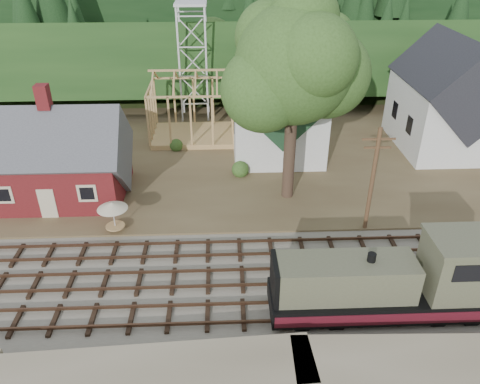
{
  "coord_description": "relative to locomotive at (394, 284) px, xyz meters",
  "views": [
    {
      "loc": [
        -3.15,
        -22.24,
        19.32
      ],
      "look_at": [
        -1.96,
        6.0,
        3.0
      ],
      "focal_mm": 35.0,
      "sensor_mm": 36.0,
      "label": 1
    }
  ],
  "objects": [
    {
      "name": "ground",
      "position": [
        -6.12,
        3.0,
        -2.19
      ],
      "size": [
        140.0,
        140.0,
        0.0
      ],
      "primitive_type": "plane",
      "color": "#384C1E",
      "rests_on": "ground"
    },
    {
      "name": "railroad_bed",
      "position": [
        -6.12,
        3.0,
        -2.11
      ],
      "size": [
        64.0,
        11.0,
        0.16
      ],
      "primitive_type": "cube",
      "color": "#726B5B",
      "rests_on": "ground"
    },
    {
      "name": "village_flat",
      "position": [
        -6.12,
        21.0,
        -2.04
      ],
      "size": [
        64.0,
        26.0,
        0.3
      ],
      "primitive_type": "cube",
      "color": "brown",
      "rests_on": "ground"
    },
    {
      "name": "hillside",
      "position": [
        -6.12,
        45.0,
        -2.19
      ],
      "size": [
        70.0,
        28.96,
        12.74
      ],
      "primitive_type": "cube",
      "rotation": [
        -0.17,
        0.0,
        0.0
      ],
      "color": "#1E3F19",
      "rests_on": "ground"
    },
    {
      "name": "ridge",
      "position": [
        -6.12,
        61.0,
        -2.19
      ],
      "size": [
        80.0,
        20.0,
        12.0
      ],
      "primitive_type": "cube",
      "color": "black",
      "rests_on": "ground"
    },
    {
      "name": "depot",
      "position": [
        -22.12,
        14.0,
        1.03
      ],
      "size": [
        10.8,
        7.41,
        9.0
      ],
      "color": "#5C1518",
      "rests_on": "village_flat"
    },
    {
      "name": "church",
      "position": [
        -4.12,
        22.68,
        2.99
      ],
      "size": [
        8.4,
        15.17,
        13.0
      ],
      "color": "silver",
      "rests_on": "village_flat"
    },
    {
      "name": "farmhouse",
      "position": [
        11.88,
        22.0,
        2.68
      ],
      "size": [
        8.4,
        10.8,
        10.6
      ],
      "color": "silver",
      "rests_on": "village_flat"
    },
    {
      "name": "timber_frame",
      "position": [
        -12.12,
        25.0,
        1.08
      ],
      "size": [
        8.2,
        6.2,
        6.99
      ],
      "color": "tan",
      "rests_on": "village_flat"
    },
    {
      "name": "lattice_tower",
      "position": [
        -12.12,
        31.0,
        7.85
      ],
      "size": [
        3.2,
        3.2,
        12.12
      ],
      "color": "silver",
      "rests_on": "village_flat"
    },
    {
      "name": "big_tree",
      "position": [
        -3.95,
        13.08,
        8.03
      ],
      "size": [
        10.9,
        8.4,
        14.7
      ],
      "color": "#38281E",
      "rests_on": "village_flat"
    },
    {
      "name": "telegraph_pole_near",
      "position": [
        0.88,
        8.2,
        2.06
      ],
      "size": [
        2.2,
        0.28,
        8.0
      ],
      "color": "#4C331E",
      "rests_on": "ground"
    },
    {
      "name": "locomotive",
      "position": [
        0.0,
        0.0,
        0.0
      ],
      "size": [
        12.44,
        3.11,
        4.96
      ],
      "color": "black",
      "rests_on": "railroad_bed"
    },
    {
      "name": "car_blue",
      "position": [
        -19.85,
        13.74,
        -1.32
      ],
      "size": [
        2.03,
        3.52,
        1.13
      ],
      "primitive_type": "imported",
      "rotation": [
        0.0,
        0.0,
        0.22
      ],
      "color": "#6088CF",
      "rests_on": "village_flat"
    },
    {
      "name": "patio_set",
      "position": [
        -16.93,
        8.5,
        0.12
      ],
      "size": [
        2.11,
        2.11,
        2.35
      ],
      "color": "silver",
      "rests_on": "village_flat"
    }
  ]
}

